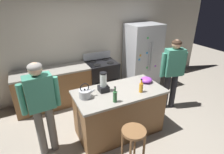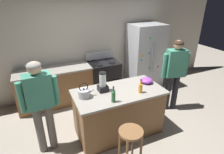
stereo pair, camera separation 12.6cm
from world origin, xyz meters
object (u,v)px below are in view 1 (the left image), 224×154
(kitchen_island, at_px, (119,112))
(refrigerator, at_px, (142,56))
(person_by_sink_right, at_px, (173,69))
(mixing_bowl, at_px, (146,80))
(person_by_island_left, at_px, (41,102))
(bottle_soda, at_px, (141,87))
(blender_appliance, at_px, (103,83))
(bottle_olive_oil, at_px, (115,96))
(bar_stool, at_px, (133,139))
(stove_range, at_px, (102,78))
(tea_kettle, at_px, (85,94))

(kitchen_island, distance_m, refrigerator, 2.20)
(person_by_sink_right, relative_size, mixing_bowl, 7.10)
(kitchen_island, xyz_separation_m, person_by_island_left, (-1.31, 0.10, 0.53))
(person_by_sink_right, bearing_deg, bottle_soda, -159.27)
(blender_appliance, height_order, bottle_olive_oil, blender_appliance)
(kitchen_island, relative_size, person_by_sink_right, 0.99)
(bar_stool, xyz_separation_m, mixing_bowl, (0.84, 0.88, 0.41))
(person_by_island_left, relative_size, bottle_olive_oil, 5.90)
(refrigerator, bearing_deg, stove_range, 178.86)
(person_by_sink_right, distance_m, bottle_olive_oil, 1.78)
(tea_kettle, bearing_deg, refrigerator, 33.73)
(bottle_soda, height_order, tea_kettle, tea_kettle)
(refrigerator, height_order, blender_appliance, refrigerator)
(stove_range, bearing_deg, blender_appliance, -111.89)
(person_by_sink_right, distance_m, blender_appliance, 1.73)
(tea_kettle, bearing_deg, blender_appliance, 11.24)
(refrigerator, height_order, bottle_soda, refrigerator)
(bar_stool, bearing_deg, bottle_olive_oil, 94.42)
(person_by_sink_right, xyz_separation_m, mixing_bowl, (-0.83, -0.16, -0.03))
(kitchen_island, height_order, bottle_soda, bottle_soda)
(tea_kettle, bearing_deg, person_by_sink_right, 4.95)
(refrigerator, xyz_separation_m, bottle_olive_oil, (-1.79, -1.79, 0.12))
(bar_stool, distance_m, bottle_olive_oil, 0.70)
(person_by_sink_right, xyz_separation_m, blender_appliance, (-1.73, -0.11, 0.07))
(bottle_olive_oil, bearing_deg, person_by_sink_right, 16.89)
(blender_appliance, bearing_deg, mixing_bowl, -3.19)
(mixing_bowl, bearing_deg, blender_appliance, 176.81)
(person_by_island_left, height_order, tea_kettle, person_by_island_left)
(kitchen_island, xyz_separation_m, blender_appliance, (-0.26, 0.12, 0.61))
(bar_stool, height_order, tea_kettle, tea_kettle)
(person_by_sink_right, relative_size, bottle_soda, 6.40)
(stove_range, bearing_deg, bottle_soda, -89.54)
(refrigerator, xyz_separation_m, bottle_soda, (-1.23, -1.70, 0.11))
(refrigerator, xyz_separation_m, blender_appliance, (-1.81, -1.38, 0.17))
(blender_appliance, relative_size, mixing_bowl, 1.57)
(person_by_island_left, bearing_deg, refrigerator, 26.05)
(blender_appliance, height_order, mixing_bowl, blender_appliance)
(bottle_olive_oil, xyz_separation_m, bottle_soda, (0.56, 0.08, -0.01))
(bottle_soda, distance_m, tea_kettle, 0.98)
(stove_range, distance_m, tea_kettle, 1.82)
(person_by_sink_right, xyz_separation_m, bar_stool, (-1.67, -1.04, -0.44))
(mixing_bowl, bearing_deg, person_by_sink_right, 10.81)
(person_by_sink_right, bearing_deg, person_by_island_left, -177.34)
(person_by_sink_right, height_order, bottle_soda, person_by_sink_right)
(bar_stool, bearing_deg, tea_kettle, 116.47)
(person_by_island_left, bearing_deg, bar_stool, -39.21)
(bottle_soda, bearing_deg, stove_range, 90.46)
(kitchen_island, height_order, person_by_sink_right, person_by_sink_right)
(kitchen_island, bearing_deg, tea_kettle, 175.47)
(stove_range, xyz_separation_m, person_by_sink_right, (1.16, -1.29, 0.52))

